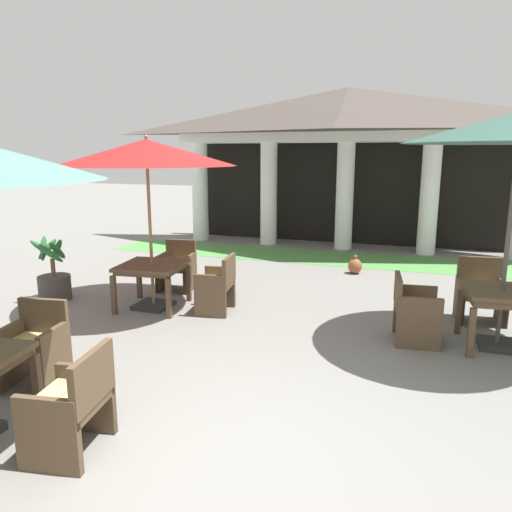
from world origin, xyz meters
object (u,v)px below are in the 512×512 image
Objects in this scene: terracotta_urn at (355,266)px; patio_table_mid_left at (152,270)px; patio_chair_near_foreground_north at (481,293)px; potted_palm_left_edge at (54,281)px; patio_chair_mid_right_north at (34,347)px; patio_chair_mid_left_north at (177,267)px; patio_umbrella_mid_left at (147,154)px; patio_chair_mid_right_east at (72,405)px; patio_chair_mid_left_east at (217,285)px; patio_chair_near_foreground_west at (414,310)px; patio_table_near_foreground at (501,298)px.

patio_table_mid_left is at bearing -129.72° from terracotta_urn.
patio_chair_near_foreground_north is 6.69m from potted_palm_left_edge.
potted_palm_left_edge is (-1.98, 2.51, -0.10)m from patio_chair_mid_right_north.
potted_palm_left_edge reaches higher than patio_chair_mid_left_north.
patio_umbrella_mid_left is 6.92× the size of terracotta_urn.
patio_umbrella_mid_left is 3.05× the size of patio_chair_mid_right_east.
patio_table_mid_left is at bearing 90.00° from patio_chair_mid_left_east.
patio_chair_mid_left_north reaches higher than patio_chair_near_foreground_west.
patio_table_mid_left is at bearing 135.00° from patio_umbrella_mid_left.
patio_umbrella_mid_left is 2.48× the size of potted_palm_left_edge.
patio_chair_mid_right_north is 0.81× the size of potted_palm_left_edge.
patio_table_near_foreground is 5.21m from patio_umbrella_mid_left.
potted_palm_left_edge reaches higher than patio_chair_mid_left_east.
patio_umbrella_mid_left reaches higher than patio_chair_near_foreground_north.
terracotta_urn is (-2.09, 2.24, -0.25)m from patio_chair_near_foreground_north.
potted_palm_left_edge reaches higher than patio_chair_near_foreground_north.
patio_chair_mid_right_east is at bearing 46.15° from patio_chair_near_foreground_north.
patio_chair_near_foreground_north is 5.28m from patio_umbrella_mid_left.
patio_chair_near_foreground_north is at bearing 96.67° from patio_table_near_foreground.
patio_chair_mid_left_north is at bearing 97.47° from patio_table_mid_left.
patio_umbrella_mid_left is at bearing 90.00° from patio_chair_mid_left_north.
terracotta_urn is at bearing -149.64° from patio_chair_mid_left_north.
potted_palm_left_edge reaches higher than patio_chair_mid_right_north.
terracotta_urn is at bearing 50.28° from patio_table_mid_left.
patio_table_near_foreground is 1.11× the size of patio_chair_mid_left_north.
patio_chair_mid_right_north is (0.20, -2.67, -0.20)m from patio_table_mid_left.
patio_chair_mid_right_north is (-4.71, -2.67, -0.23)m from patio_table_near_foreground.
patio_chair_near_foreground_west is 0.32× the size of patio_umbrella_mid_left.
patio_table_mid_left is (-4.80, -1.02, 0.20)m from patio_chair_near_foreground_north.
patio_chair_near_foreground_north is (-0.12, 1.01, -0.23)m from patio_table_near_foreground.
patio_umbrella_mid_left is 2.74m from potted_palm_left_edge.
patio_chair_mid_right_east is at bearing 177.58° from patio_chair_mid_left_east.
patio_umbrella_mid_left is 4.78m from terracotta_urn.
patio_chair_near_foreground_north is 1.04× the size of patio_chair_mid_left_east.
patio_table_mid_left is 1.23× the size of patio_chair_mid_left_north.
patio_umbrella_mid_left is 3.04× the size of patio_chair_mid_left_east.
patio_chair_mid_left_east is 2.27× the size of terracotta_urn.
patio_chair_mid_left_north is 2.04m from potted_palm_left_edge.
patio_table_mid_left is 4.26m from terracotta_urn.
patio_chair_mid_right_north is 2.26× the size of terracotta_urn.
patio_chair_near_foreground_west is at bearing -70.36° from terracotta_urn.
patio_table_mid_left is (-4.92, -0.00, -0.03)m from patio_table_near_foreground.
patio_table_near_foreground is 1.09× the size of patio_chair_mid_right_north.
patio_chair_mid_right_east reaches higher than patio_table_mid_left.
patio_table_mid_left is 1.21× the size of patio_chair_mid_right_north.
patio_chair_near_foreground_north is at bearing -150.67° from patio_chair_mid_right_north.
patio_chair_mid_right_north is (0.34, -3.72, 0.01)m from patio_chair_mid_left_north.
patio_chair_near_foreground_north reaches higher than patio_table_near_foreground.
patio_chair_mid_right_east is 6.89m from terracotta_urn.
terracotta_urn is at bearing 37.26° from potted_palm_left_edge.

